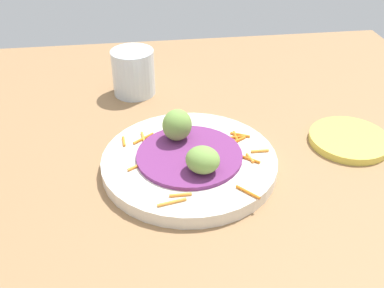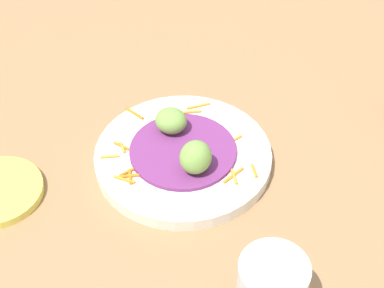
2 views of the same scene
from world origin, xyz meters
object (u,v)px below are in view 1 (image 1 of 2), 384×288
object	(u,v)px
guac_scoop_center	(203,160)
water_glass	(133,72)
side_plate_small	(349,140)
main_plate	(189,163)
guac_scoop_left	(177,125)

from	to	relation	value
guac_scoop_center	water_glass	bearing A→B (deg)	-163.85
side_plate_small	guac_scoop_center	bearing A→B (deg)	-73.35
main_plate	guac_scoop_center	world-z (taller)	guac_scoop_center
guac_scoop_center	side_plate_small	xyz separation A→B (cm)	(-7.19, 24.06, -3.71)
main_plate	guac_scoop_center	xyz separation A→B (cm)	(4.09, 1.24, 3.32)
main_plate	water_glass	world-z (taller)	water_glass
guac_scoop_left	guac_scoop_center	xyz separation A→B (cm)	(8.18, 2.47, -0.56)
side_plate_small	guac_scoop_left	bearing A→B (deg)	-92.13
guac_scoop_left	side_plate_small	world-z (taller)	guac_scoop_left
main_plate	side_plate_small	size ratio (longest dim) A/B	2.03
side_plate_small	water_glass	bearing A→B (deg)	-123.22
main_plate	guac_scoop_left	world-z (taller)	guac_scoop_left
water_glass	main_plate	bearing A→B (deg)	16.04
main_plate	side_plate_small	bearing A→B (deg)	97.00
guac_scoop_center	water_glass	distance (cm)	29.48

